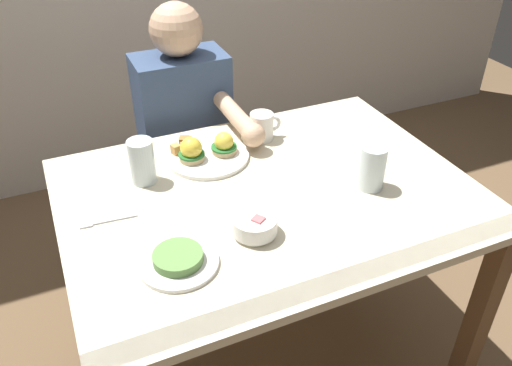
{
  "coord_description": "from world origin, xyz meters",
  "views": [
    {
      "loc": [
        -0.54,
        -1.14,
        1.63
      ],
      "look_at": [
        -0.04,
        0.0,
        0.78
      ],
      "focal_mm": 36.57,
      "sensor_mm": 36.0,
      "label": 1
    }
  ],
  "objects_px": {
    "dining_table": "(269,219)",
    "side_plate": "(178,260)",
    "eggs_benedict_plate": "(205,152)",
    "water_glass_near": "(372,169)",
    "diner_person": "(188,132)",
    "water_glass_far": "(142,164)",
    "fruit_bowl": "(255,225)",
    "coffee_mug": "(262,125)",
    "fork": "(105,221)"
  },
  "relations": [
    {
      "from": "coffee_mug",
      "to": "diner_person",
      "type": "distance_m",
      "value": 0.38
    },
    {
      "from": "coffee_mug",
      "to": "side_plate",
      "type": "bearing_deg",
      "value": -132.37
    },
    {
      "from": "coffee_mug",
      "to": "water_glass_near",
      "type": "height_order",
      "value": "water_glass_near"
    },
    {
      "from": "coffee_mug",
      "to": "water_glass_near",
      "type": "bearing_deg",
      "value": -66.27
    },
    {
      "from": "coffee_mug",
      "to": "water_glass_near",
      "type": "relative_size",
      "value": 0.82
    },
    {
      "from": "dining_table",
      "to": "water_glass_near",
      "type": "height_order",
      "value": "water_glass_near"
    },
    {
      "from": "diner_person",
      "to": "eggs_benedict_plate",
      "type": "bearing_deg",
      "value": -97.12
    },
    {
      "from": "eggs_benedict_plate",
      "to": "water_glass_near",
      "type": "relative_size",
      "value": 1.98
    },
    {
      "from": "coffee_mug",
      "to": "fork",
      "type": "distance_m",
      "value": 0.63
    },
    {
      "from": "eggs_benedict_plate",
      "to": "coffee_mug",
      "type": "bearing_deg",
      "value": 11.99
    },
    {
      "from": "coffee_mug",
      "to": "water_glass_far",
      "type": "height_order",
      "value": "water_glass_far"
    },
    {
      "from": "eggs_benedict_plate",
      "to": "fruit_bowl",
      "type": "xyz_separation_m",
      "value": [
        -0.01,
        -0.41,
        0.0
      ]
    },
    {
      "from": "dining_table",
      "to": "diner_person",
      "type": "bearing_deg",
      "value": 96.39
    },
    {
      "from": "fork",
      "to": "diner_person",
      "type": "xyz_separation_m",
      "value": [
        0.41,
        0.55,
        -0.09
      ]
    },
    {
      "from": "fruit_bowl",
      "to": "water_glass_near",
      "type": "relative_size",
      "value": 0.88
    },
    {
      "from": "eggs_benedict_plate",
      "to": "diner_person",
      "type": "xyz_separation_m",
      "value": [
        0.04,
        0.35,
        -0.12
      ]
    },
    {
      "from": "eggs_benedict_plate",
      "to": "fruit_bowl",
      "type": "bearing_deg",
      "value": -90.77
    },
    {
      "from": "water_glass_far",
      "to": "dining_table",
      "type": "bearing_deg",
      "value": -31.77
    },
    {
      "from": "dining_table",
      "to": "coffee_mug",
      "type": "height_order",
      "value": "coffee_mug"
    },
    {
      "from": "dining_table",
      "to": "side_plate",
      "type": "bearing_deg",
      "value": -149.91
    },
    {
      "from": "fruit_bowl",
      "to": "fork",
      "type": "distance_m",
      "value": 0.41
    },
    {
      "from": "eggs_benedict_plate",
      "to": "water_glass_far",
      "type": "height_order",
      "value": "water_glass_far"
    },
    {
      "from": "fruit_bowl",
      "to": "diner_person",
      "type": "height_order",
      "value": "diner_person"
    },
    {
      "from": "dining_table",
      "to": "side_plate",
      "type": "xyz_separation_m",
      "value": [
        -0.34,
        -0.19,
        0.12
      ]
    },
    {
      "from": "eggs_benedict_plate",
      "to": "fork",
      "type": "xyz_separation_m",
      "value": [
        -0.36,
        -0.2,
        -0.02
      ]
    },
    {
      "from": "water_glass_far",
      "to": "diner_person",
      "type": "distance_m",
      "value": 0.5
    },
    {
      "from": "eggs_benedict_plate",
      "to": "fork",
      "type": "height_order",
      "value": "eggs_benedict_plate"
    },
    {
      "from": "eggs_benedict_plate",
      "to": "water_glass_far",
      "type": "distance_m",
      "value": 0.22
    },
    {
      "from": "eggs_benedict_plate",
      "to": "side_plate",
      "type": "distance_m",
      "value": 0.5
    },
    {
      "from": "eggs_benedict_plate",
      "to": "diner_person",
      "type": "distance_m",
      "value": 0.37
    },
    {
      "from": "side_plate",
      "to": "eggs_benedict_plate",
      "type": "bearing_deg",
      "value": 63.07
    },
    {
      "from": "water_glass_near",
      "to": "water_glass_far",
      "type": "distance_m",
      "value": 0.68
    },
    {
      "from": "eggs_benedict_plate",
      "to": "diner_person",
      "type": "height_order",
      "value": "diner_person"
    },
    {
      "from": "fruit_bowl",
      "to": "water_glass_near",
      "type": "height_order",
      "value": "water_glass_near"
    },
    {
      "from": "dining_table",
      "to": "diner_person",
      "type": "distance_m",
      "value": 0.6
    },
    {
      "from": "dining_table",
      "to": "coffee_mug",
      "type": "bearing_deg",
      "value": 69.45
    },
    {
      "from": "fork",
      "to": "diner_person",
      "type": "distance_m",
      "value": 0.69
    },
    {
      "from": "water_glass_near",
      "to": "side_plate",
      "type": "relative_size",
      "value": 0.68
    },
    {
      "from": "eggs_benedict_plate",
      "to": "fruit_bowl",
      "type": "relative_size",
      "value": 2.25
    },
    {
      "from": "water_glass_far",
      "to": "diner_person",
      "type": "bearing_deg",
      "value": 57.29
    },
    {
      "from": "side_plate",
      "to": "water_glass_near",
      "type": "bearing_deg",
      "value": 8.69
    },
    {
      "from": "side_plate",
      "to": "diner_person",
      "type": "distance_m",
      "value": 0.85
    },
    {
      "from": "side_plate",
      "to": "coffee_mug",
      "type": "bearing_deg",
      "value": 47.63
    },
    {
      "from": "eggs_benedict_plate",
      "to": "fork",
      "type": "relative_size",
      "value": 1.73
    },
    {
      "from": "water_glass_far",
      "to": "fruit_bowl",
      "type": "bearing_deg",
      "value": -60.37
    },
    {
      "from": "coffee_mug",
      "to": "water_glass_near",
      "type": "distance_m",
      "value": 0.43
    },
    {
      "from": "dining_table",
      "to": "eggs_benedict_plate",
      "type": "relative_size",
      "value": 4.44
    },
    {
      "from": "fruit_bowl",
      "to": "water_glass_far",
      "type": "distance_m",
      "value": 0.42
    },
    {
      "from": "eggs_benedict_plate",
      "to": "water_glass_near",
      "type": "height_order",
      "value": "water_glass_near"
    },
    {
      "from": "dining_table",
      "to": "water_glass_far",
      "type": "height_order",
      "value": "water_glass_far"
    }
  ]
}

